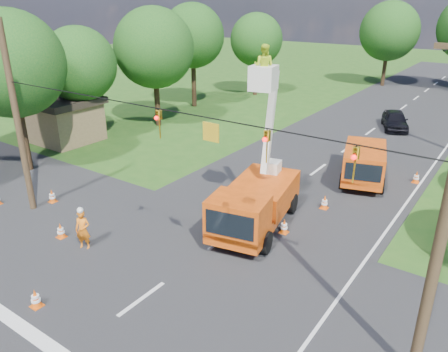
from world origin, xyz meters
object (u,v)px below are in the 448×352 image
Objects in this scene: bucket_truck at (256,194)px; traffic_cone_3 at (325,202)px; traffic_cone_8 at (228,236)px; traffic_cone_5 at (52,196)px; tree_left_f at (256,40)px; tree_left_c at (79,65)px; tree_left_e at (193,36)px; pole_left at (17,121)px; tree_left_d at (154,48)px; pole_right_near at (447,211)px; traffic_cone_4 at (61,231)px; traffic_cone_0 at (36,298)px; second_truck at (364,162)px; tree_far_a at (389,31)px; traffic_cone_2 at (284,226)px; shed at (61,118)px; distant_car at (395,120)px; tree_left_b at (11,64)px; traffic_cone_7 at (416,177)px; ground_worker at (83,230)px.

bucket_truck is 11.34× the size of traffic_cone_3.
traffic_cone_8 is at bearing -108.50° from bucket_truck.
traffic_cone_5 is 29.99m from tree_left_f.
tree_left_c is (-18.88, 0.71, 5.08)m from traffic_cone_3.
traffic_cone_5 is 0.08× the size of tree_left_e.
tree_left_d is at bearing 110.14° from pole_left.
tree_left_f is (-15.36, 25.33, 3.99)m from bucket_truck.
tree_left_c reaches higher than traffic_cone_3.
traffic_cone_8 is 20.41m from tree_left_d.
pole_right_near is at bearing 0.00° from pole_left.
traffic_cone_4 is at bearing -131.81° from traffic_cone_3.
traffic_cone_3 is at bearing 31.95° from traffic_cone_5.
traffic_cone_0 is at bearing -57.38° from tree_left_d.
second_truck is 0.68× the size of pole_left.
second_truck is 0.64× the size of tree_far_a.
traffic_cone_2 and traffic_cone_4 have the same top height.
tree_left_c is 35.90m from tree_far_a.
traffic_cone_2 is at bearing 1.22° from bucket_truck.
pole_right_near is 27.90m from shed.
tree_left_d is 1.10× the size of tree_left_f.
tree_left_b reaches higher than distant_car.
traffic_cone_7 is at bearing 66.55° from traffic_cone_8.
tree_left_d is (1.50, 6.00, 0.69)m from tree_left_c.
tree_left_b is (-16.38, -1.97, 5.95)m from traffic_cone_2.
tree_left_b is 12.01m from tree_left_d.
traffic_cone_3 is 0.08× the size of tree_left_b.
ground_worker reaches higher than traffic_cone_8.
distant_car is 11.34m from traffic_cone_7.
traffic_cone_7 is (7.96, 18.65, 0.00)m from traffic_cone_0.
tree_far_a reaches higher than second_truck.
tree_far_a is (13.00, 35.00, 4.57)m from shed.
pole_left reaches higher than traffic_cone_8.
traffic_cone_2 is 9.99m from traffic_cone_7.
tree_left_e is 0.99× the size of tree_far_a.
traffic_cone_5 is 16.17m from tree_left_d.
tree_left_f reaches higher than bucket_truck.
shed reaches higher than second_truck.
traffic_cone_5 is at bearing -169.39° from traffic_cone_8.
distant_car is 19.97m from traffic_cone_2.
pole_left reaches higher than traffic_cone_2.
pole_right_near is (5.80, -12.99, 3.99)m from second_truck.
tree_left_b reaches higher than tree_left_f.
second_truck is 3.47× the size of ground_worker.
pole_right_near is at bearing -41.81° from bucket_truck.
tree_left_d is 0.98× the size of tree_left_e.
traffic_cone_7 is 0.08× the size of tree_left_d.
traffic_cone_0 is 0.08× the size of pole_left.
second_truck reaches higher than traffic_cone_4.
traffic_cone_2 is 0.08× the size of pole_left.
traffic_cone_8 is (-5.00, -11.54, 0.00)m from traffic_cone_7.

